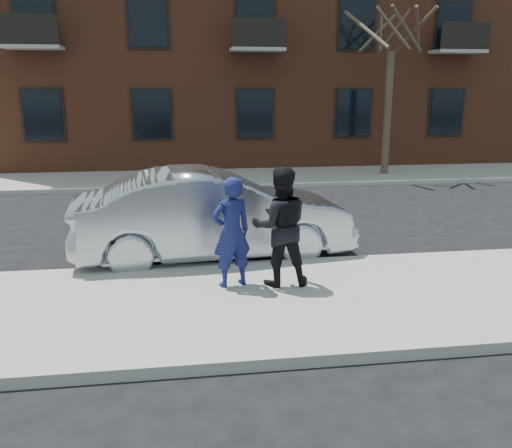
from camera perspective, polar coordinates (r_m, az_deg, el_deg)
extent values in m
plane|color=black|center=(8.55, 11.94, -7.51)|extent=(100.00, 100.00, 0.00)
cube|color=gray|center=(8.31, 12.56, -7.64)|extent=(50.00, 3.50, 0.15)
cube|color=#999691|center=(9.90, 8.90, -3.90)|extent=(50.00, 0.10, 0.15)
cube|color=gray|center=(19.15, 0.37, 4.95)|extent=(50.00, 3.50, 0.15)
cube|color=#999691|center=(17.39, 1.26, 4.02)|extent=(50.00, 0.10, 0.15)
cube|color=brown|center=(26.06, 2.63, 20.41)|extent=(24.00, 10.00, 12.00)
cube|color=black|center=(20.92, -21.53, 10.62)|extent=(1.30, 0.06, 1.70)
cube|color=black|center=(21.49, 10.21, 11.42)|extent=(1.30, 0.06, 1.70)
cube|color=black|center=(21.03, -22.35, 19.33)|extent=(1.30, 0.06, 1.70)
cube|color=black|center=(21.60, 10.60, 19.93)|extent=(1.30, 0.06, 1.70)
cylinder|color=#32281D|center=(19.87, 13.68, 11.20)|extent=(0.26, 0.26, 4.20)
imported|color=#999BA3|center=(10.02, -4.48, 0.96)|extent=(5.22, 2.23, 1.67)
imported|color=navy|center=(8.17, -2.59, -0.87)|extent=(0.71, 0.58, 1.69)
cube|color=black|center=(8.25, -3.56, 2.22)|extent=(0.11, 0.14, 0.08)
imported|color=black|center=(8.22, 2.57, -0.27)|extent=(0.90, 0.71, 1.83)
cube|color=black|center=(8.33, 1.36, 1.32)|extent=(0.09, 0.14, 0.06)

